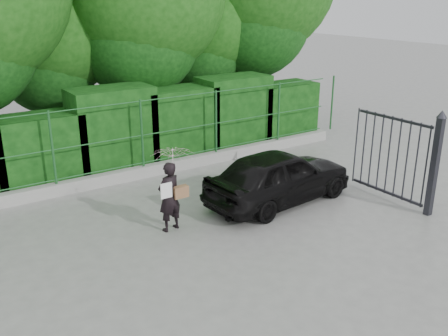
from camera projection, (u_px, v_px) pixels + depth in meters
ground at (226, 248)px, 9.61m from camera, size 80.00×80.00×0.00m
kerb at (130, 174)px, 13.08m from camera, size 14.00×0.25×0.30m
fence at (135, 135)px, 12.85m from camera, size 14.13×0.06×1.80m
hedge at (114, 134)px, 13.60m from camera, size 14.20×1.20×2.29m
gate at (416, 158)px, 11.06m from camera, size 0.22×2.33×2.36m
woman at (172, 176)px, 10.07m from camera, size 0.90×0.92×1.74m
car at (279, 176)px, 11.56m from camera, size 3.87×1.83×1.28m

